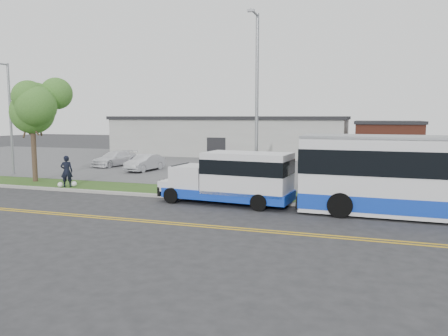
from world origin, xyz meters
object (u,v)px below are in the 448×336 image
(parked_car_b, at_px, (114,159))
(tree_west, at_px, (32,104))
(pedestrian, at_px, (67,171))
(shuttle_bus, at_px, (235,177))
(streetlight_far, at_px, (9,114))
(parked_car_a, at_px, (145,163))
(streetlight_near, at_px, (256,99))

(parked_car_b, bearing_deg, tree_west, -76.89)
(parked_car_b, bearing_deg, pedestrian, -58.72)
(shuttle_bus, height_order, parked_car_b, shuttle_bus)
(shuttle_bus, height_order, pedestrian, shuttle_bus)
(streetlight_far, height_order, pedestrian, streetlight_far)
(pedestrian, bearing_deg, parked_car_a, -123.61)
(shuttle_bus, bearing_deg, pedestrian, 178.03)
(streetlight_near, bearing_deg, streetlight_far, 171.95)
(parked_car_b, bearing_deg, streetlight_far, -105.98)
(parked_car_a, bearing_deg, parked_car_b, 158.69)
(streetlight_far, height_order, parked_car_b, streetlight_far)
(streetlight_near, relative_size, streetlight_far, 1.19)
(pedestrian, height_order, parked_car_a, pedestrian)
(parked_car_b, bearing_deg, shuttle_bus, -26.59)
(pedestrian, bearing_deg, streetlight_far, -54.39)
(streetlight_far, relative_size, pedestrian, 4.20)
(streetlight_near, relative_size, parked_car_b, 2.18)
(pedestrian, distance_m, parked_car_a, 8.54)
(shuttle_bus, height_order, parked_car_a, shuttle_bus)
(pedestrian, height_order, parked_car_b, pedestrian)
(streetlight_near, xyz_separation_m, pedestrian, (-11.49, -0.83, -4.18))
(streetlight_far, xyz_separation_m, parked_car_b, (4.03, 7.19, -3.74))
(streetlight_near, xyz_separation_m, parked_car_a, (-10.85, 7.68, -4.49))
(shuttle_bus, bearing_deg, parked_car_a, 141.39)
(shuttle_bus, bearing_deg, tree_west, 174.68)
(streetlight_far, bearing_deg, parked_car_b, 60.75)
(streetlight_far, bearing_deg, tree_west, -28.98)
(pedestrian, xyz_separation_m, parked_car_a, (0.64, 8.51, -0.31))
(tree_west, bearing_deg, streetlight_far, 151.02)
(streetlight_far, bearing_deg, streetlight_near, -8.05)
(tree_west, xyz_separation_m, parked_car_b, (0.03, 9.41, -4.39))
(streetlight_near, xyz_separation_m, parked_car_b, (-14.97, 9.88, -4.50))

